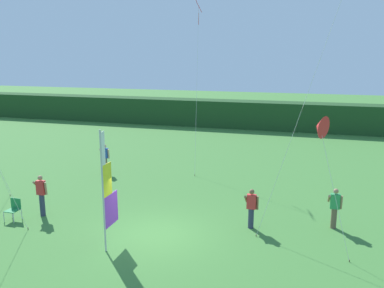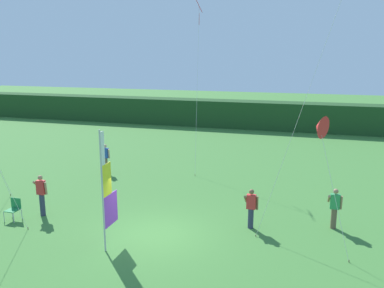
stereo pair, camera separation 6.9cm
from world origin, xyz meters
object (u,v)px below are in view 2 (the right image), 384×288
Objects in this scene: person_mid_field at (106,158)px; kite_red_diamond_2 at (199,19)px; folding_chair at (14,208)px; person_far_left at (251,208)px; person_near_banner at (42,194)px; person_far_right at (335,207)px; kite_red_delta_0 at (320,127)px; banner_flag at (107,192)px.

kite_red_diamond_2 is at bearing 45.02° from person_mid_field.
folding_chair is 0.09× the size of kite_red_diamond_2.
person_mid_field is 0.17× the size of kite_red_diamond_2.
person_mid_field is 1.04× the size of person_far_left.
person_mid_field is (-0.53, 6.50, -0.06)m from person_near_banner.
person_far_right is at bearing 12.79° from folding_chair.
person_mid_field is at bearing -134.98° from kite_red_diamond_2.
kite_red_delta_0 is (11.56, -5.59, 3.36)m from person_mid_field.
folding_chair is 14.98m from kite_red_diamond_2.
person_far_left is 4.15m from kite_red_delta_0.
banner_flag reaches higher than person_far_right.
person_near_banner is 12.03m from person_far_right.
person_mid_field is 1.88× the size of folding_chair.
person_near_banner is 1.06× the size of person_mid_field.
person_far_right reaches higher than folding_chair.
person_near_banner is 1.09× the size of person_far_right.
person_far_left is 3.27m from person_far_right.
kite_red_diamond_2 reaches higher than person_mid_field.
banner_flag is 0.43× the size of kite_red_diamond_2.
person_mid_field reaches higher than person_far_right.
banner_flag is 5.34m from folding_chair.
banner_flag reaches higher than folding_chair.
kite_red_delta_0 is at bearing -25.82° from person_mid_field.
person_far_right is at bearing 27.41° from banner_flag.
folding_chair is 0.19× the size of kite_red_delta_0.
banner_flag is at bearing -88.69° from kite_red_diamond_2.
kite_red_delta_0 is at bearing -121.43° from person_far_right.
person_far_right is 0.35× the size of kite_red_delta_0.
folding_chair is (-12.70, -2.88, -0.36)m from person_far_right.
person_mid_field is 10.59m from person_far_left.
banner_flag is 2.69× the size of person_far_left.
person_far_left is at bearing -163.79° from person_far_right.
person_mid_field is 0.36× the size of kite_red_delta_0.
person_mid_field reaches higher than person_far_left.
person_mid_field reaches higher than folding_chair.
kite_red_diamond_2 reaches higher than kite_red_delta_0.
kite_red_diamond_2 is (-8.00, 8.66, 7.96)m from person_far_right.
kite_red_delta_0 reaches higher than folding_chair.
person_near_banner reaches higher than person_far_right.
banner_flag is 2.43× the size of person_near_banner.
kite_red_diamond_2 reaches higher than person_far_right.
person_near_banner reaches higher than folding_chair.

